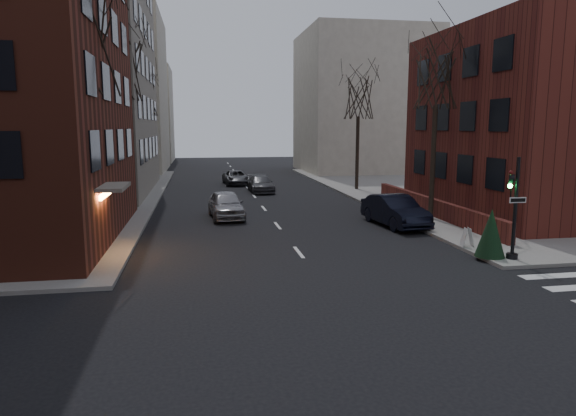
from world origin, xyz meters
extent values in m
plane|color=black|center=(0.00, 0.00, 0.00)|extent=(160.00, 160.00, 0.00)
cube|color=gray|center=(-17.00, 34.00, 14.00)|extent=(18.00, 18.00, 28.00)
cube|color=#5C221A|center=(16.50, 19.00, 5.50)|extent=(12.00, 14.00, 11.00)
cube|color=#5C221A|center=(9.30, 19.00, 0.65)|extent=(0.35, 16.00, 1.00)
cube|color=beige|center=(-15.00, 55.00, 9.00)|extent=(14.00, 16.00, 18.00)
cube|color=beige|center=(15.00, 50.00, 8.00)|extent=(14.00, 14.00, 16.00)
cube|color=beige|center=(-13.00, 72.00, 7.00)|extent=(10.00, 12.00, 14.00)
cylinder|color=black|center=(8.00, 9.00, 2.15)|extent=(0.14, 0.14, 4.00)
cylinder|color=black|center=(8.00, 9.00, 0.25)|extent=(0.44, 0.44, 0.20)
imported|color=black|center=(7.75, 9.00, 3.00)|extent=(0.16, 0.20, 1.00)
sphere|color=#19FF4C|center=(7.68, 8.95, 3.05)|extent=(0.18, 0.18, 0.18)
cube|color=white|center=(8.00, 8.88, 2.50)|extent=(0.70, 0.03, 0.22)
cylinder|color=#2D231C|center=(-8.80, 14.00, 3.47)|extent=(0.28, 0.28, 6.65)
cylinder|color=#2D231C|center=(-8.80, 26.00, 3.65)|extent=(0.28, 0.28, 7.00)
cylinder|color=#2D231C|center=(-8.80, 40.00, 3.30)|extent=(0.28, 0.28, 6.30)
cylinder|color=#2D231C|center=(8.80, 18.00, 3.30)|extent=(0.28, 0.28, 6.30)
cylinder|color=#2D231C|center=(8.80, 32.00, 3.12)|extent=(0.28, 0.28, 5.95)
cylinder|color=black|center=(-8.20, 22.00, 3.15)|extent=(0.12, 0.12, 6.00)
sphere|color=#FFA54C|center=(-8.20, 22.00, 6.25)|extent=(0.36, 0.36, 0.36)
cylinder|color=black|center=(-8.20, 42.00, 3.15)|extent=(0.12, 0.12, 6.00)
sphere|color=#FFA54C|center=(-8.20, 42.00, 6.25)|extent=(0.36, 0.36, 0.36)
imported|color=black|center=(6.20, 16.86, 0.83)|extent=(2.34, 5.23, 1.67)
imported|color=gray|center=(-2.61, 20.90, 0.79)|extent=(2.17, 4.73, 1.57)
imported|color=#3C3D41|center=(0.80, 32.42, 0.66)|extent=(1.99, 4.63, 1.33)
imported|color=#3C3D41|center=(-0.80, 38.23, 0.64)|extent=(2.39, 4.75, 1.29)
cube|color=silver|center=(7.30, 11.22, 0.56)|extent=(0.46, 0.57, 0.82)
cone|color=black|center=(7.30, 9.44, 1.12)|extent=(1.51, 1.51, 1.94)
camera|label=1|loc=(-4.08, -8.89, 5.32)|focal=32.00mm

